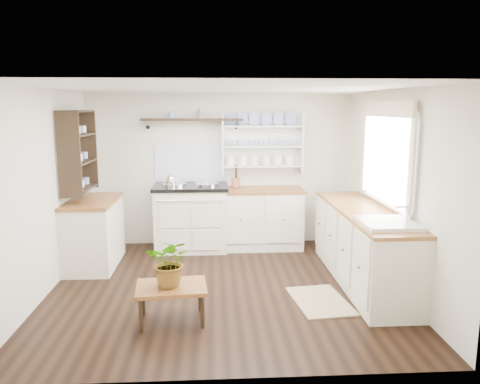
% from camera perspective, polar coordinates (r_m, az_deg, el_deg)
% --- Properties ---
extents(floor, '(4.00, 3.80, 0.01)m').
position_cam_1_polar(floor, '(5.65, -2.12, -11.53)').
color(floor, black).
rests_on(floor, ground).
extents(wall_back, '(4.00, 0.02, 2.30)m').
position_cam_1_polar(wall_back, '(7.21, -2.52, 2.72)').
color(wall_back, beige).
rests_on(wall_back, ground).
extents(wall_right, '(0.02, 3.80, 2.30)m').
position_cam_1_polar(wall_right, '(5.73, 18.22, 0.23)').
color(wall_right, beige).
rests_on(wall_right, ground).
extents(wall_left, '(0.02, 3.80, 2.30)m').
position_cam_1_polar(wall_left, '(5.66, -22.89, -0.19)').
color(wall_left, beige).
rests_on(wall_left, ground).
extents(ceiling, '(4.00, 3.80, 0.01)m').
position_cam_1_polar(ceiling, '(5.25, -2.29, 12.47)').
color(ceiling, white).
rests_on(ceiling, wall_back).
extents(window, '(0.08, 1.55, 1.22)m').
position_cam_1_polar(window, '(5.80, 17.44, 4.53)').
color(window, white).
rests_on(window, wall_right).
extents(aga_cooker, '(1.08, 0.75, 1.00)m').
position_cam_1_polar(aga_cooker, '(7.01, -5.97, -3.02)').
color(aga_cooker, silver).
rests_on(aga_cooker, floor).
extents(back_cabinets, '(1.27, 0.63, 0.90)m').
position_cam_1_polar(back_cabinets, '(7.07, 2.44, -3.11)').
color(back_cabinets, '#EDE6CC').
rests_on(back_cabinets, floor).
extents(right_cabinets, '(0.62, 2.43, 0.90)m').
position_cam_1_polar(right_cabinets, '(5.88, 14.75, -6.26)').
color(right_cabinets, '#EDE6CC').
rests_on(right_cabinets, floor).
extents(belfast_sink, '(0.55, 0.60, 0.45)m').
position_cam_1_polar(belfast_sink, '(5.10, 17.52, -4.94)').
color(belfast_sink, white).
rests_on(belfast_sink, right_cabinets).
extents(left_cabinets, '(0.62, 1.13, 0.90)m').
position_cam_1_polar(left_cabinets, '(6.56, -17.40, -4.67)').
color(left_cabinets, '#EDE6CC').
rests_on(left_cabinets, floor).
extents(plate_rack, '(1.20, 0.22, 0.90)m').
position_cam_1_polar(plate_rack, '(7.17, 2.69, 5.93)').
color(plate_rack, white).
rests_on(plate_rack, wall_back).
extents(high_shelf, '(1.50, 0.29, 0.16)m').
position_cam_1_polar(high_shelf, '(7.03, -5.85, 8.69)').
color(high_shelf, black).
rests_on(high_shelf, wall_back).
extents(left_shelving, '(0.28, 0.80, 1.05)m').
position_cam_1_polar(left_shelving, '(6.41, -19.14, 4.81)').
color(left_shelving, black).
rests_on(left_shelving, wall_left).
extents(kettle, '(0.17, 0.17, 0.20)m').
position_cam_1_polar(kettle, '(6.81, -8.45, 1.15)').
color(kettle, silver).
rests_on(kettle, aga_cooker).
extents(utensil_crock, '(0.12, 0.12, 0.14)m').
position_cam_1_polar(utensil_crock, '(7.02, -0.55, 1.13)').
color(utensil_crock, '#A4503C').
rests_on(utensil_crock, back_cabinets).
extents(center_table, '(0.72, 0.54, 0.37)m').
position_cam_1_polar(center_table, '(4.76, -8.36, -11.73)').
color(center_table, brown).
rests_on(center_table, floor).
extents(potted_plant, '(0.50, 0.45, 0.49)m').
position_cam_1_polar(potted_plant, '(4.65, -8.45, -8.41)').
color(potted_plant, '#3F7233').
rests_on(potted_plant, center_table).
extents(floor_rug, '(0.65, 0.91, 0.02)m').
position_cam_1_polar(floor_rug, '(5.33, 9.75, -12.95)').
color(floor_rug, '#8E7053').
rests_on(floor_rug, floor).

